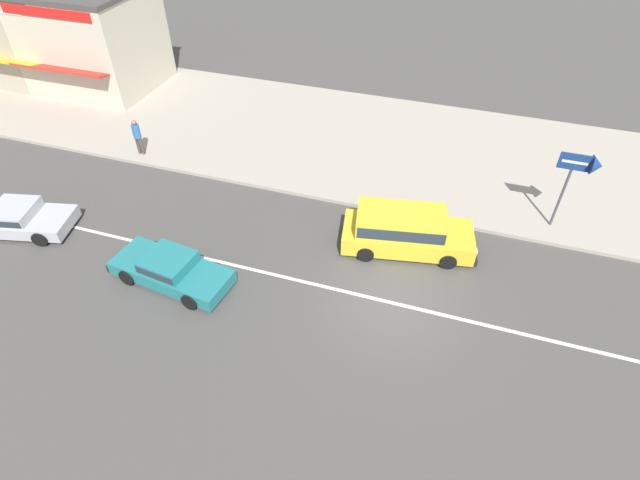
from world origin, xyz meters
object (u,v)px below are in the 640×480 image
(sedan_silver_1, at_px, (17,218))
(sedan_teal_2, at_px, (170,269))
(pedestrian_near_clock, at_px, (137,134))
(shopfront_corner_warung, at_px, (40,31))
(shopfront_mid_block, at_px, (93,38))
(minivan_yellow_3, at_px, (405,229))
(arrow_signboard, at_px, (589,169))

(sedan_silver_1, xyz_separation_m, sedan_teal_2, (7.01, -0.61, -0.00))
(sedan_silver_1, xyz_separation_m, pedestrian_near_clock, (1.49, 6.01, 0.62))
(pedestrian_near_clock, bearing_deg, shopfront_corner_warung, 148.62)
(pedestrian_near_clock, xyz_separation_m, shopfront_mid_block, (-6.24, 5.96, 1.63))
(sedan_silver_1, relative_size, shopfront_corner_warung, 0.71)
(minivan_yellow_3, distance_m, pedestrian_near_clock, 12.98)
(pedestrian_near_clock, distance_m, shopfront_corner_warung, 11.64)
(sedan_teal_2, distance_m, arrow_signboard, 14.90)
(arrow_signboard, distance_m, shopfront_mid_block, 25.33)
(sedan_teal_2, bearing_deg, arrow_signboard, 28.42)
(sedan_silver_1, bearing_deg, shopfront_mid_block, 111.68)
(sedan_teal_2, distance_m, pedestrian_near_clock, 8.64)
(pedestrian_near_clock, relative_size, shopfront_corner_warung, 0.28)
(arrow_signboard, bearing_deg, sedan_teal_2, -151.58)
(sedan_silver_1, bearing_deg, sedan_teal_2, -4.97)
(shopfront_corner_warung, bearing_deg, sedan_silver_1, -55.17)
(pedestrian_near_clock, height_order, shopfront_corner_warung, shopfront_corner_warung)
(sedan_silver_1, relative_size, pedestrian_near_clock, 2.58)
(sedan_silver_1, relative_size, sedan_teal_2, 0.99)
(sedan_silver_1, bearing_deg, shopfront_corner_warung, 124.83)
(sedan_silver_1, distance_m, arrow_signboard, 21.08)
(sedan_teal_2, bearing_deg, shopfront_mid_block, 133.08)
(shopfront_mid_block, bearing_deg, sedan_silver_1, -68.32)
(arrow_signboard, xyz_separation_m, shopfront_mid_block, (-24.71, 5.57, -0.06))
(arrow_signboard, relative_size, shopfront_corner_warung, 0.52)
(minivan_yellow_3, height_order, arrow_signboard, arrow_signboard)
(minivan_yellow_3, relative_size, shopfront_corner_warung, 0.82)
(sedan_silver_1, bearing_deg, pedestrian_near_clock, 76.11)
(arrow_signboard, xyz_separation_m, shopfront_corner_warung, (-28.31, 5.62, -0.11))
(shopfront_corner_warung, bearing_deg, pedestrian_near_clock, -31.38)
(sedan_teal_2, relative_size, shopfront_mid_block, 0.72)
(sedan_teal_2, bearing_deg, sedan_silver_1, 175.03)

